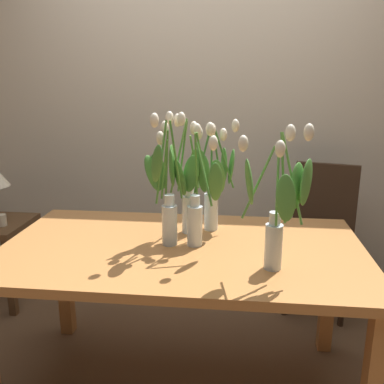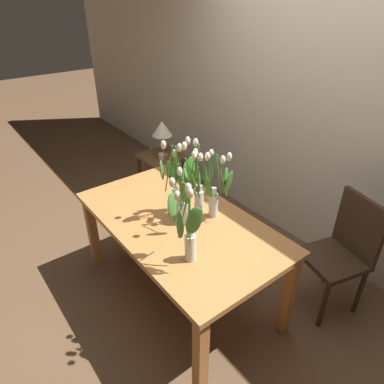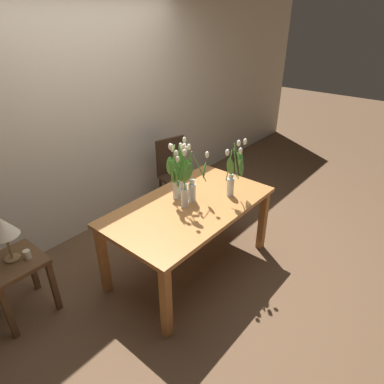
{
  "view_description": "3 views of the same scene",
  "coord_description": "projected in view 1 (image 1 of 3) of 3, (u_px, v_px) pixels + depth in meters",
  "views": [
    {
      "loc": [
        0.23,
        -1.71,
        1.45
      ],
      "look_at": [
        0.05,
        -0.02,
        0.99
      ],
      "focal_mm": 39.08,
      "sensor_mm": 36.0,
      "label": 1
    },
    {
      "loc": [
        1.67,
        -1.17,
        2.18
      ],
      "look_at": [
        0.07,
        0.06,
        0.98
      ],
      "focal_mm": 32.39,
      "sensor_mm": 36.0,
      "label": 2
    },
    {
      "loc": [
        -2.0,
        -1.71,
        2.31
      ],
      "look_at": [
        -0.03,
        -0.06,
        0.9
      ],
      "focal_mm": 31.03,
      "sensor_mm": 36.0,
      "label": 3
    }
  ],
  "objects": [
    {
      "name": "dining_table",
      "position": [
        182.0,
        265.0,
        1.88
      ],
      "size": [
        1.6,
        0.9,
        0.74
      ],
      "color": "#B7753D",
      "rests_on": "ground"
    },
    {
      "name": "tulip_vase_2",
      "position": [
        278.0,
        212.0,
        1.54
      ],
      "size": [
        0.29,
        0.14,
        0.57
      ],
      "color": "silver",
      "rests_on": "dining_table"
    },
    {
      "name": "tulip_vase_1",
      "position": [
        186.0,
        189.0,
        1.97
      ],
      "size": [
        0.16,
        0.23,
        0.58
      ],
      "color": "silver",
      "rests_on": "dining_table"
    },
    {
      "name": "tulip_vase_4",
      "position": [
        214.0,
        186.0,
        1.99
      ],
      "size": [
        0.22,
        0.24,
        0.54
      ],
      "color": "silver",
      "rests_on": "dining_table"
    },
    {
      "name": "dining_chair",
      "position": [
        322.0,
        228.0,
        2.7
      ],
      "size": [
        0.49,
        0.49,
        0.93
      ],
      "color": "#382619",
      "rests_on": "ground"
    },
    {
      "name": "room_wall_rear",
      "position": [
        207.0,
        94.0,
        3.05
      ],
      "size": [
        9.0,
        0.1,
        2.7
      ],
      "primitive_type": "cube",
      "color": "beige",
      "rests_on": "ground"
    },
    {
      "name": "pillar_candle",
      "position": [
        2.0,
        220.0,
        2.66
      ],
      "size": [
        0.06,
        0.06,
        0.07
      ],
      "primitive_type": "cylinder",
      "color": "beige",
      "rests_on": "side_table"
    },
    {
      "name": "tulip_vase_0",
      "position": [
        199.0,
        200.0,
        1.82
      ],
      "size": [
        0.2,
        0.24,
        0.54
      ],
      "color": "silver",
      "rests_on": "dining_table"
    },
    {
      "name": "tulip_vase_3",
      "position": [
        167.0,
        193.0,
        1.82
      ],
      "size": [
        0.21,
        0.24,
        0.58
      ],
      "color": "silver",
      "rests_on": "dining_table"
    }
  ]
}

